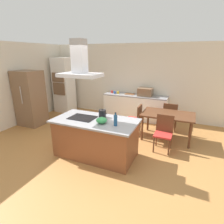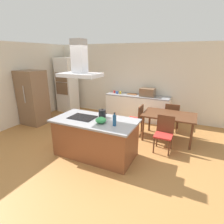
{
  "view_description": "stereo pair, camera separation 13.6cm",
  "coord_description": "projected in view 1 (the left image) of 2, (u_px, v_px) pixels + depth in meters",
  "views": [
    {
      "loc": [
        1.88,
        -3.38,
        2.33
      ],
      "look_at": [
        0.24,
        0.4,
        1.0
      ],
      "focal_mm": 28.95,
      "sensor_mm": 36.0,
      "label": 1
    },
    {
      "loc": [
        2.01,
        -3.32,
        2.33
      ],
      "look_at": [
        0.24,
        0.4,
        1.0
      ],
      "focal_mm": 28.95,
      "sensor_mm": 36.0,
      "label": 2
    }
  ],
  "objects": [
    {
      "name": "wall_back",
      "position": [
        136.0,
        81.0,
        6.8
      ],
      "size": [
        7.2,
        0.1,
        2.7
      ],
      "primitive_type": "cube",
      "color": "beige",
      "rests_on": "ground"
    },
    {
      "name": "kitchen_island",
      "position": [
        96.0,
        138.0,
        4.24
      ],
      "size": [
        1.93,
        1.0,
        0.9
      ],
      "color": "brown",
      "rests_on": "ground"
    },
    {
      "name": "chair_facing_back_wall",
      "position": [
        170.0,
        115.0,
        5.66
      ],
      "size": [
        0.42,
        0.42,
        0.89
      ],
      "color": "red",
      "rests_on": "ground"
    },
    {
      "name": "coffee_mug_red",
      "position": [
        112.0,
        92.0,
        6.92
      ],
      "size": [
        0.08,
        0.08,
        0.09
      ],
      "primitive_type": "cylinder",
      "color": "red",
      "rests_on": "back_counter"
    },
    {
      "name": "coffee_mug_yellow",
      "position": [
        118.0,
        93.0,
        6.77
      ],
      "size": [
        0.08,
        0.08,
        0.09
      ],
      "primitive_type": "cylinder",
      "color": "gold",
      "rests_on": "back_counter"
    },
    {
      "name": "ground",
      "position": [
        119.0,
        131.0,
        5.69
      ],
      "size": [
        16.0,
        16.0,
        0.0
      ],
      "primitive_type": "plane",
      "color": "#AD753D"
    },
    {
      "name": "coffee_mug_blue",
      "position": [
        115.0,
        92.0,
        6.79
      ],
      "size": [
        0.08,
        0.08,
        0.09
      ],
      "primitive_type": "cylinder",
      "color": "#2D56B2",
      "rests_on": "back_counter"
    },
    {
      "name": "mixing_bowl",
      "position": [
        102.0,
        120.0,
        3.89
      ],
      "size": [
        0.24,
        0.24,
        0.13
      ],
      "primitive_type": "ellipsoid",
      "color": "#33934C",
      "rests_on": "kitchen_island"
    },
    {
      "name": "chair_at_left_end",
      "position": [
        136.0,
        117.0,
        5.42
      ],
      "size": [
        0.42,
        0.42,
        0.89
      ],
      "color": "red",
      "rests_on": "ground"
    },
    {
      "name": "cutting_board",
      "position": [
        130.0,
        94.0,
        6.71
      ],
      "size": [
        0.34,
        0.24,
        0.02
      ],
      "primitive_type": "cube",
      "color": "#995B33",
      "rests_on": "back_counter"
    },
    {
      "name": "range_hood",
      "position": [
        80.0,
        65.0,
        3.86
      ],
      "size": [
        0.9,
        0.55,
        0.78
      ],
      "color": "#ADADB2"
    },
    {
      "name": "wall_oven_stack",
      "position": [
        64.0,
        85.0,
        7.45
      ],
      "size": [
        0.7,
        0.66,
        2.2
      ],
      "color": "white",
      "rests_on": "ground"
    },
    {
      "name": "wall_left",
      "position": [
        20.0,
        84.0,
        6.14
      ],
      "size": [
        0.1,
        8.8,
        2.7
      ],
      "primitive_type": "cube",
      "color": "beige",
      "rests_on": "ground"
    },
    {
      "name": "chair_facing_island",
      "position": [
        164.0,
        131.0,
        4.49
      ],
      "size": [
        0.42,
        0.42,
        0.89
      ],
      "color": "red",
      "rests_on": "ground"
    },
    {
      "name": "countertop_microwave",
      "position": [
        145.0,
        92.0,
        6.4
      ],
      "size": [
        0.5,
        0.38,
        0.28
      ],
      "primitive_type": "cube",
      "color": "brown",
      "rests_on": "back_counter"
    },
    {
      "name": "cooktop",
      "position": [
        82.0,
        118.0,
        4.23
      ],
      "size": [
        0.6,
        0.44,
        0.01
      ],
      "primitive_type": "cube",
      "color": "black",
      "rests_on": "kitchen_island"
    },
    {
      "name": "tea_kettle",
      "position": [
        102.0,
        114.0,
        4.25
      ],
      "size": [
        0.22,
        0.17,
        0.2
      ],
      "color": "black",
      "rests_on": "kitchen_island"
    },
    {
      "name": "back_counter",
      "position": [
        135.0,
        107.0,
        6.72
      ],
      "size": [
        2.3,
        0.62,
        0.9
      ],
      "color": "white",
      "rests_on": "ground"
    },
    {
      "name": "refrigerator",
      "position": [
        30.0,
        98.0,
        6.04
      ],
      "size": [
        0.8,
        0.73,
        1.82
      ],
      "color": "brown",
      "rests_on": "ground"
    },
    {
      "name": "olive_oil_bottle",
      "position": [
        115.0,
        120.0,
        3.73
      ],
      "size": [
        0.08,
        0.08,
        0.29
      ],
      "color": "navy",
      "rests_on": "kitchen_island"
    },
    {
      "name": "dining_table",
      "position": [
        168.0,
        116.0,
        5.03
      ],
      "size": [
        1.4,
        0.9,
        0.75
      ],
      "color": "#59331E",
      "rests_on": "ground"
    }
  ]
}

